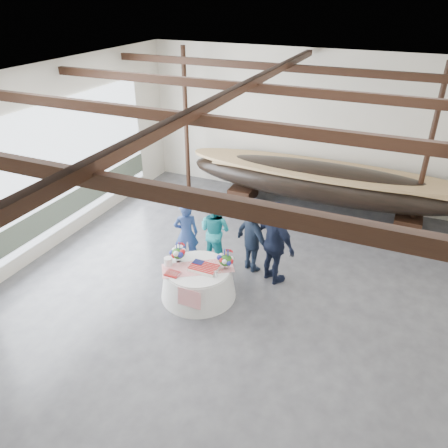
% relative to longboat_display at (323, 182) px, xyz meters
% --- Properties ---
extents(floor, '(10.00, 12.00, 0.01)m').
position_rel_longboat_display_xyz_m(floor, '(-0.93, -5.02, -0.99)').
color(floor, '#3D3D42').
rests_on(floor, ground).
extents(wall_back, '(10.00, 0.02, 4.50)m').
position_rel_longboat_display_xyz_m(wall_back, '(-0.93, 0.98, 1.26)').
color(wall_back, silver).
rests_on(wall_back, ground).
extents(wall_left, '(0.02, 12.00, 4.50)m').
position_rel_longboat_display_xyz_m(wall_left, '(-5.93, -5.02, 1.26)').
color(wall_left, silver).
rests_on(wall_left, ground).
extents(ceiling, '(10.00, 12.00, 0.01)m').
position_rel_longboat_display_xyz_m(ceiling, '(-0.93, -5.02, 3.51)').
color(ceiling, white).
rests_on(ceiling, wall_back).
extents(pavilion_structure, '(9.80, 11.76, 4.50)m').
position_rel_longboat_display_xyz_m(pavilion_structure, '(-0.93, -4.17, 3.02)').
color(pavilion_structure, black).
rests_on(pavilion_structure, ground).
extents(open_bay, '(0.03, 7.00, 3.20)m').
position_rel_longboat_display_xyz_m(open_bay, '(-5.88, -4.02, 0.84)').
color(open_bay, silver).
rests_on(open_bay, ground).
extents(longboat_display, '(8.24, 1.65, 1.55)m').
position_rel_longboat_display_xyz_m(longboat_display, '(0.00, 0.00, 0.00)').
color(longboat_display, black).
rests_on(longboat_display, ground).
extents(banquet_table, '(1.65, 1.65, 0.71)m').
position_rel_longboat_display_xyz_m(banquet_table, '(-1.56, -5.01, -0.63)').
color(banquet_table, silver).
rests_on(banquet_table, ground).
extents(tabletop_items, '(1.57, 1.30, 0.40)m').
position_rel_longboat_display_xyz_m(tabletop_items, '(-1.59, -4.90, -0.13)').
color(tabletop_items, red).
rests_on(tabletop_items, banquet_table).
extents(guest_woman_blue, '(0.70, 0.63, 1.60)m').
position_rel_longboat_display_xyz_m(guest_woman_blue, '(-2.40, -3.94, -0.19)').
color(guest_woman_blue, navy).
rests_on(guest_woman_blue, ground).
extents(guest_woman_teal, '(0.96, 0.82, 1.71)m').
position_rel_longboat_display_xyz_m(guest_woman_teal, '(-1.78, -3.62, -0.13)').
color(guest_woman_teal, '#21A4AF').
rests_on(guest_woman_teal, ground).
extents(guest_man_left, '(1.37, 1.15, 1.84)m').
position_rel_longboat_display_xyz_m(guest_man_left, '(-0.81, -3.56, -0.07)').
color(guest_man_left, black).
rests_on(guest_man_left, ground).
extents(guest_man_right, '(1.25, 1.02, 1.99)m').
position_rel_longboat_display_xyz_m(guest_man_right, '(-0.22, -3.83, 0.01)').
color(guest_man_right, black).
rests_on(guest_man_right, ground).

